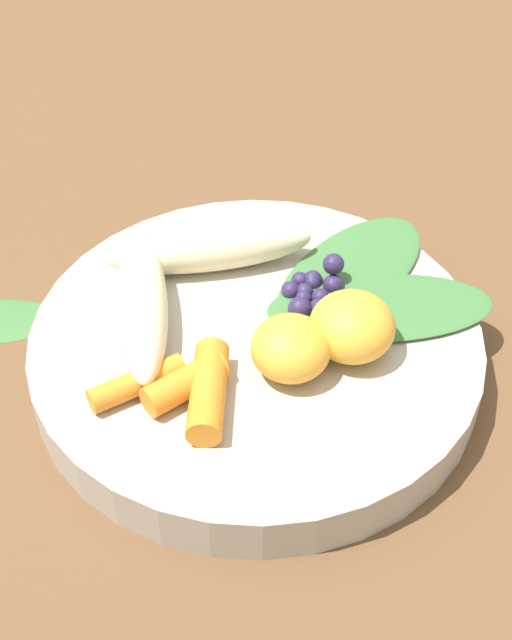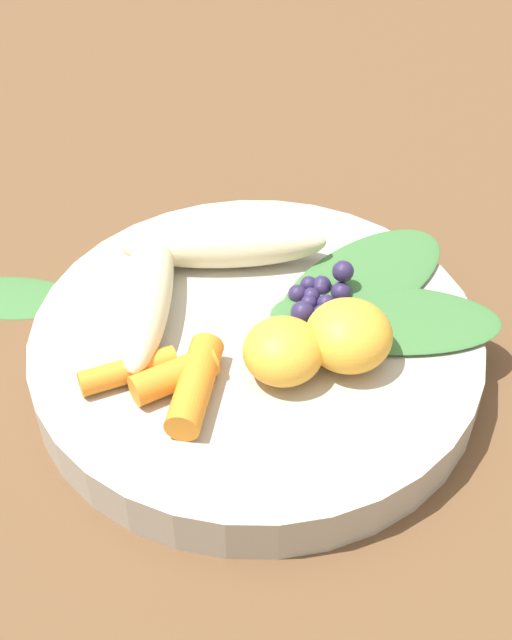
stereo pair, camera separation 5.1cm
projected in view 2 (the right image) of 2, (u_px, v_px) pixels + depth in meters
name	position (u px, v px, depth m)	size (l,w,h in m)	color
ground_plane	(256.00, 368.00, 0.54)	(2.40, 2.40, 0.00)	brown
bowl	(256.00, 350.00, 0.53)	(0.27, 0.27, 0.03)	#B2AD9E
banana_peeled_left	(147.00, 293.00, 0.52)	(0.13, 0.03, 0.03)	beige
banana_peeled_right	(223.00, 245.00, 0.55)	(0.13, 0.03, 0.03)	beige
orange_segment_near	(349.00, 335.00, 0.49)	(0.05, 0.05, 0.04)	#F4A833
orange_segment_far	(283.00, 351.00, 0.48)	(0.04, 0.04, 0.03)	#F4A833
carrot_front	(128.00, 371.00, 0.48)	(0.01, 0.01, 0.05)	orange
carrot_mid_left	(174.00, 376.00, 0.48)	(0.02, 0.02, 0.05)	orange
carrot_mid_right	(195.00, 385.00, 0.47)	(0.02, 0.02, 0.06)	orange
blueberry_pile	(321.00, 296.00, 0.53)	(0.04, 0.04, 0.02)	#2D234C
coconut_shred_patch	(325.00, 338.00, 0.51)	(0.04, 0.04, 0.00)	white
kale_leaf_left	(385.00, 319.00, 0.52)	(0.14, 0.06, 0.01)	#3D7038
kale_leaf_right	(364.00, 279.00, 0.55)	(0.13, 0.06, 0.01)	#3D7038
kale_leaf_stray	(10.00, 295.00, 0.58)	(0.09, 0.04, 0.01)	#3D7038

